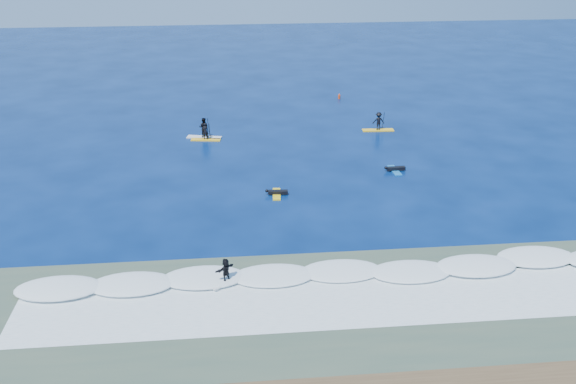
{
  "coord_description": "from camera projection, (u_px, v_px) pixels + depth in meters",
  "views": [
    {
      "loc": [
        -5.27,
        -41.95,
        19.45
      ],
      "look_at": [
        -1.09,
        0.65,
        0.6
      ],
      "focal_mm": 40.0,
      "sensor_mm": 36.0,
      "label": 1
    }
  ],
  "objects": [
    {
      "name": "wave_surfer",
      "position": [
        226.0,
        271.0,
        36.02
      ],
      "size": [
        1.95,
        1.76,
        1.5
      ],
      "rotation": [
        0.0,
        0.0,
        0.69
      ],
      "color": "white",
      "rests_on": "breaking_wave"
    },
    {
      "name": "sup_paddler_right",
      "position": [
        378.0,
        122.0,
        61.38
      ],
      "size": [
        3.04,
        0.88,
        2.12
      ],
      "rotation": [
        0.0,
        0.0,
        -0.04
      ],
      "color": "yellow",
      "rests_on": "ground"
    },
    {
      "name": "marker_buoy",
      "position": [
        339.0,
        96.0,
        72.02
      ],
      "size": [
        0.27,
        0.27,
        0.65
      ],
      "rotation": [
        0.0,
        0.0,
        -0.02
      ],
      "color": "red",
      "rests_on": "ground"
    },
    {
      "name": "whitewater",
      "position": [
        333.0,
        302.0,
        34.68
      ],
      "size": [
        34.0,
        5.0,
        0.02
      ],
      "primitive_type": "cube",
      "color": "silver",
      "rests_on": "ground"
    },
    {
      "name": "prone_paddler_near",
      "position": [
        277.0,
        193.0,
        47.73
      ],
      "size": [
        1.7,
        2.17,
        0.45
      ],
      "rotation": [
        0.0,
        0.0,
        1.5
      ],
      "color": "yellow",
      "rests_on": "ground"
    },
    {
      "name": "shallow_water",
      "position": [
        336.0,
        313.0,
        33.76
      ],
      "size": [
        90.0,
        13.0,
        0.01
      ],
      "primitive_type": "cube",
      "color": "#384D3D",
      "rests_on": "ground"
    },
    {
      "name": "prone_paddler_far",
      "position": [
        395.0,
        169.0,
        52.08
      ],
      "size": [
        1.75,
        2.23,
        0.46
      ],
      "rotation": [
        0.0,
        0.0,
        1.63
      ],
      "color": "#1769B0",
      "rests_on": "ground"
    },
    {
      "name": "ground",
      "position": [
        304.0,
        203.0,
        46.52
      ],
      "size": [
        160.0,
        160.0,
        0.0
      ],
      "primitive_type": "plane",
      "color": "#03163F",
      "rests_on": "ground"
    },
    {
      "name": "sup_paddler_center",
      "position": [
        204.0,
        129.0,
        59.4
      ],
      "size": [
        3.31,
        1.52,
        2.25
      ],
      "rotation": [
        0.0,
        0.0,
        -0.23
      ],
      "color": "silver",
      "rests_on": "ground"
    },
    {
      "name": "sup_paddler_left",
      "position": [
        206.0,
        134.0,
        58.89
      ],
      "size": [
        2.79,
        1.06,
        1.91
      ],
      "rotation": [
        0.0,
        0.0,
        -0.14
      ],
      "color": "yellow",
      "rests_on": "ground"
    },
    {
      "name": "breaking_wave",
      "position": [
        324.0,
        274.0,
        37.41
      ],
      "size": [
        40.0,
        6.0,
        0.3
      ],
      "primitive_type": "cube",
      "color": "white",
      "rests_on": "ground"
    }
  ]
}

